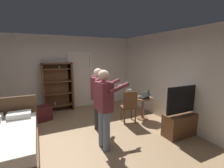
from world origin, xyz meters
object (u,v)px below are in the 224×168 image
(suitcase_small, at_px, (42,113))
(suitcase_dark, at_px, (40,113))
(bookshelf, at_px, (58,85))
(laptop, at_px, (144,96))
(tv_flatscreen, at_px, (183,120))
(side_table, at_px, (143,105))
(bed, at_px, (1,144))
(wooden_chair, at_px, (129,105))
(bottle_on_table, at_px, (148,94))
(person_striped_shirt, at_px, (99,95))
(person_blue_shirt, at_px, (104,105))

(suitcase_small, bearing_deg, suitcase_dark, 89.53)
(bookshelf, height_order, laptop, bookshelf)
(tv_flatscreen, relative_size, side_table, 1.85)
(tv_flatscreen, distance_m, suitcase_small, 4.10)
(bed, bearing_deg, wooden_chair, 6.43)
(bottle_on_table, bearing_deg, wooden_chair, -179.93)
(laptop, relative_size, suitcase_dark, 0.79)
(bed, relative_size, bookshelf, 1.18)
(laptop, height_order, person_striped_shirt, person_striped_shirt)
(bottle_on_table, height_order, person_striped_shirt, person_striped_shirt)
(laptop, relative_size, wooden_chair, 0.42)
(wooden_chair, height_order, suitcase_small, wooden_chair)
(bottle_on_table, relative_size, suitcase_small, 0.58)
(side_table, bearing_deg, bed, -173.31)
(bed, distance_m, side_table, 3.76)
(bed, distance_m, tv_flatscreen, 4.13)
(bottle_on_table, bearing_deg, tv_flatscreen, -82.26)
(wooden_chair, distance_m, suitcase_dark, 2.87)
(bookshelf, xyz_separation_m, person_striped_shirt, (0.77, -2.13, 0.04))
(bed, relative_size, bottle_on_table, 7.43)
(bed, relative_size, person_striped_shirt, 1.22)
(bottle_on_table, distance_m, person_blue_shirt, 2.09)
(wooden_chair, relative_size, suitcase_dark, 1.88)
(bookshelf, height_order, suitcase_small, bookshelf)
(bed, distance_m, bottle_on_table, 3.92)
(bookshelf, relative_size, suitcase_dark, 3.35)
(laptop, relative_size, suitcase_small, 0.86)
(bed, height_order, side_table, bed)
(wooden_chair, bearing_deg, person_striped_shirt, -174.27)
(laptop, height_order, suitcase_small, laptop)
(suitcase_dark, relative_size, suitcase_small, 1.09)
(laptop, bearing_deg, suitcase_dark, 153.57)
(bed, bearing_deg, person_blue_shirt, -15.34)
(tv_flatscreen, distance_m, side_table, 1.33)
(bookshelf, bearing_deg, wooden_chair, -48.99)
(bed, relative_size, side_table, 2.96)
(tv_flatscreen, bearing_deg, suitcase_small, 141.98)
(laptop, height_order, person_blue_shirt, person_blue_shirt)
(person_blue_shirt, bearing_deg, bed, 164.66)
(wooden_chair, bearing_deg, tv_flatscreen, -54.39)
(wooden_chair, distance_m, person_blue_shirt, 1.55)
(laptop, bearing_deg, person_blue_shirt, -151.27)
(side_table, height_order, person_blue_shirt, person_blue_shirt)
(laptop, bearing_deg, bed, -173.90)
(tv_flatscreen, bearing_deg, bed, 168.04)
(side_table, bearing_deg, bookshelf, 140.07)
(tv_flatscreen, xyz_separation_m, laptop, (-0.32, 1.25, 0.36))
(side_table, relative_size, laptop, 1.69)
(bookshelf, relative_size, person_striped_shirt, 1.04)
(bookshelf, height_order, side_table, bookshelf)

